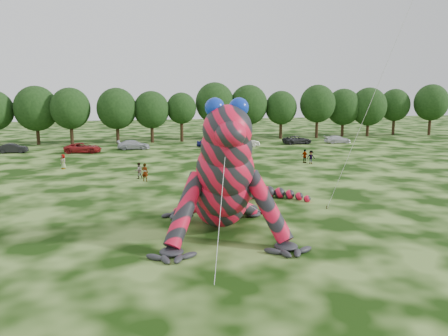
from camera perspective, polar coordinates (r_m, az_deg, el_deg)
name	(u,v)px	position (r m, az deg, el deg)	size (l,w,h in m)	color
ground	(319,261)	(24.15, 12.26, -11.76)	(240.00, 240.00, 0.00)	#16330A
inflatable_gecko	(218,161)	(28.89, -0.79, 0.86)	(14.41, 17.11, 8.55)	red
tree_5	(37,115)	(79.70, -23.28, 6.33)	(7.16, 6.44, 9.80)	black
tree_6	(71,116)	(77.24, -19.39, 6.37)	(6.52, 5.86, 9.49)	black
tree_7	(117,116)	(77.00, -13.80, 6.63)	(6.68, 6.01, 9.48)	black
tree_8	(152,117)	(77.42, -9.43, 6.60)	(6.14, 5.53, 8.94)	black
tree_9	(182,117)	(78.36, -5.57, 6.63)	(5.27, 4.74, 8.68)	black
tree_10	(215,111)	(80.66, -1.21, 7.42)	(7.09, 6.38, 10.50)	black
tree_11	(249,112)	(81.93, 3.25, 7.30)	(7.01, 6.31, 10.07)	black
tree_12	(281,115)	(83.55, 7.46, 6.90)	(5.99, 5.39, 8.97)	black
tree_13	(317,111)	(85.79, 12.09, 7.23)	(6.83, 6.15, 10.13)	black
tree_14	(343,113)	(90.13, 15.29, 6.99)	(6.82, 6.14, 9.40)	black
tree_15	(368,112)	(91.84, 18.34, 6.96)	(7.17, 6.45, 9.63)	black
tree_16	(394,112)	(97.03, 21.36, 6.84)	(6.26, 5.63, 9.37)	black
tree_17	(431,110)	(98.75, 25.40, 6.88)	(6.98, 6.28, 10.30)	black
car_1	(13,148)	(70.61, -25.87, 2.33)	(1.43, 4.11, 1.36)	black
car_2	(83,148)	(66.89, -17.93, 2.52)	(2.42, 5.25, 1.46)	maroon
car_3	(134,145)	(68.94, -11.72, 3.00)	(2.01, 4.94, 1.43)	#B3B6BD
car_4	(209,143)	(70.52, -1.96, 3.33)	(1.63, 4.05, 1.38)	#141752
car_5	(246,142)	(70.71, 2.83, 3.37)	(1.53, 4.39, 1.45)	#BCB6AD
car_6	(297,140)	(75.49, 9.55, 3.64)	(2.29, 4.98, 1.38)	#28292B
car_7	(337,139)	(78.11, 14.60, 3.64)	(1.85, 4.55, 1.32)	silver
spectator_0	(145,172)	(44.10, -10.29, -0.56)	(0.67, 0.44, 1.82)	gray
spectator_2	(311,157)	(54.97, 11.29, 1.40)	(1.08, 0.62, 1.67)	gray
spectator_4	(63,162)	(53.72, -20.25, 0.80)	(0.84, 0.54, 1.71)	gray
spectator_1	(139,171)	(45.60, -11.10, -0.34)	(0.81, 0.63, 1.66)	gray
spectator_5	(249,172)	(43.51, 3.26, -0.51)	(1.75, 0.56, 1.89)	gray
spectator_3	(305,156)	(55.44, 10.51, 1.52)	(1.01, 0.42, 1.72)	gray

